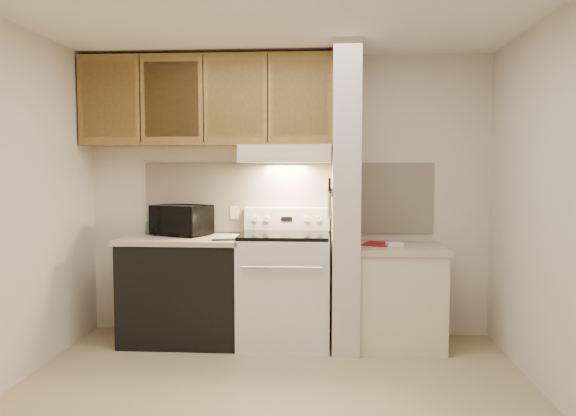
{
  "coord_description": "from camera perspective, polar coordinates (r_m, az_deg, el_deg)",
  "views": [
    {
      "loc": [
        0.34,
        -3.56,
        1.5
      ],
      "look_at": [
        0.05,
        0.75,
        1.19
      ],
      "focal_mm": 35.0,
      "sensor_mm": 36.0,
      "label": 1
    }
  ],
  "objects": [
    {
      "name": "oven_window",
      "position": [
        4.52,
        -0.63,
        -8.73
      ],
      "size": [
        0.5,
        0.01,
        0.3
      ],
      "primitive_type": "cube",
      "color": "black",
      "rests_on": "range_body"
    },
    {
      "name": "range_backguard",
      "position": [
        5.03,
        -0.1,
        -1.09
      ],
      "size": [
        0.76,
        0.08,
        0.2
      ],
      "primitive_type": "cube",
      "color": "silver",
      "rests_on": "range_body"
    },
    {
      "name": "outlet",
      "position": [
        5.12,
        -5.44,
        -0.46
      ],
      "size": [
        0.08,
        0.01,
        0.12
      ],
      "primitive_type": "cube",
      "color": "beige",
      "rests_on": "backsplash"
    },
    {
      "name": "backsplash",
      "position": [
        5.07,
        -0.07,
        1.04
      ],
      "size": [
        2.6,
        0.02,
        0.63
      ],
      "primitive_type": "cube",
      "color": "white",
      "rests_on": "wall_back"
    },
    {
      "name": "cooktop",
      "position": [
        4.76,
        -0.34,
        -2.77
      ],
      "size": [
        0.74,
        0.64,
        0.03
      ],
      "primitive_type": "cube",
      "color": "black",
      "rests_on": "range_body"
    },
    {
      "name": "cab_door_a",
      "position": [
        5.11,
        -17.75,
        10.43
      ],
      "size": [
        0.46,
        0.01,
        0.63
      ],
      "primitive_type": "cube",
      "color": "olive",
      "rests_on": "upper_cabinets"
    },
    {
      "name": "knife_blade_d",
      "position": [
        4.76,
        4.21,
        0.66
      ],
      "size": [
        0.01,
        0.04,
        0.16
      ],
      "primitive_type": "cube",
      "color": "silver",
      "rests_on": "knife_strip"
    },
    {
      "name": "oven_mitt",
      "position": [
        4.89,
        4.23,
        0.51
      ],
      "size": [
        0.03,
        0.11,
        0.26
      ],
      "primitive_type": "cube",
      "color": "gray",
      "rests_on": "partition_pillar"
    },
    {
      "name": "floor",
      "position": [
        3.88,
        -1.63,
        -18.71
      ],
      "size": [
        3.6,
        3.6,
        0.0
      ],
      "primitive_type": "plane",
      "color": "tan",
      "rests_on": "ground"
    },
    {
      "name": "teal_jar",
      "position": [
        5.22,
        -13.76,
        -1.96
      ],
      "size": [
        0.11,
        0.11,
        0.11
      ],
      "primitive_type": "cylinder",
      "rotation": [
        0.0,
        0.0,
        -0.12
      ],
      "color": "#26615A",
      "rests_on": "left_countertop"
    },
    {
      "name": "range_hood",
      "position": [
        4.85,
        -0.23,
        5.52
      ],
      "size": [
        0.78,
        0.44,
        0.15
      ],
      "primitive_type": "cube",
      "color": "beige",
      "rests_on": "upper_cabinets"
    },
    {
      "name": "left_countertop",
      "position": [
        4.92,
        -10.62,
        -3.15
      ],
      "size": [
        1.04,
        0.67,
        0.04
      ],
      "primitive_type": "cube",
      "color": "#C1B197",
      "rests_on": "dishwasher_front"
    },
    {
      "name": "white_box",
      "position": [
        4.76,
        10.78,
        -3.67
      ],
      "size": [
        0.15,
        0.12,
        0.04
      ],
      "primitive_type": "cube",
      "rotation": [
        0.0,
        0.0,
        0.21
      ],
      "color": "white",
      "rests_on": "right_countertop"
    },
    {
      "name": "range_knob_left_inner",
      "position": [
        5.0,
        -2.19,
        -1.12
      ],
      "size": [
        0.05,
        0.02,
        0.05
      ],
      "primitive_type": "cylinder",
      "rotation": [
        1.57,
        0.0,
        0.0
      ],
      "color": "silver",
      "rests_on": "range_backguard"
    },
    {
      "name": "spoon_rest",
      "position": [
        4.64,
        -6.44,
        -3.21
      ],
      "size": [
        0.21,
        0.11,
        0.01
      ],
      "primitive_type": "cube",
      "rotation": [
        0.0,
        0.0,
        0.24
      ],
      "color": "black",
      "rests_on": "left_countertop"
    },
    {
      "name": "cab_gap_b",
      "position": [
        4.87,
        -8.61,
        10.89
      ],
      "size": [
        0.01,
        0.01,
        0.73
      ],
      "primitive_type": "cube",
      "color": "black",
      "rests_on": "upper_cabinets"
    },
    {
      "name": "knife_blade_b",
      "position": [
        4.58,
        4.23,
        0.4
      ],
      "size": [
        0.01,
        0.04,
        0.18
      ],
      "primitive_type": "cube",
      "color": "silver",
      "rests_on": "knife_strip"
    },
    {
      "name": "range_knob_left_outer",
      "position": [
        5.01,
        -3.33,
        -1.11
      ],
      "size": [
        0.05,
        0.02,
        0.05
      ],
      "primitive_type": "cylinder",
      "rotation": [
        1.57,
        0.0,
        0.0
      ],
      "color": "silver",
      "rests_on": "range_backguard"
    },
    {
      "name": "partition_pillar",
      "position": [
        4.72,
        5.85,
        0.98
      ],
      "size": [
        0.22,
        0.7,
        2.5
      ],
      "primitive_type": "cube",
      "color": "beige",
      "rests_on": "floor"
    },
    {
      "name": "knife_blade_c",
      "position": [
        4.68,
        4.22,
        0.35
      ],
      "size": [
        0.01,
        0.04,
        0.2
      ],
      "primitive_type": "cube",
      "color": "silver",
      "rests_on": "knife_strip"
    },
    {
      "name": "cab_gap_c",
      "position": [
        4.79,
        -2.1,
        11.06
      ],
      "size": [
        0.01,
        0.01,
        0.73
      ],
      "primitive_type": "cube",
      "color": "black",
      "rests_on": "upper_cabinets"
    },
    {
      "name": "range_knob_right_inner",
      "position": [
        4.98,
        1.93,
        -1.15
      ],
      "size": [
        0.05,
        0.02,
        0.05
      ],
      "primitive_type": "cylinder",
      "rotation": [
        1.57,
        0.0,
        0.0
      ],
      "color": "silver",
      "rests_on": "range_backguard"
    },
    {
      "name": "knife_handle_e",
      "position": [
        4.84,
        4.22,
        2.49
      ],
      "size": [
        0.02,
        0.02,
        0.1
      ],
      "primitive_type": "cylinder",
      "color": "black",
      "rests_on": "knife_strip"
    },
    {
      "name": "wall_left",
      "position": [
        4.16,
        -27.17,
        0.15
      ],
      "size": [
        0.02,
        3.0,
        2.5
      ],
      "primitive_type": "cube",
      "color": "beige",
      "rests_on": "floor"
    },
    {
      "name": "ceiling",
      "position": [
        3.71,
        -1.71,
        19.66
      ],
      "size": [
        3.6,
        3.6,
        0.0
      ],
      "primitive_type": "plane",
      "rotation": [
        3.14,
        0.0,
        0.0
      ],
      "color": "white",
      "rests_on": "wall_back"
    },
    {
      "name": "wall_back",
      "position": [
        5.08,
        -0.06,
        1.22
      ],
      "size": [
        3.6,
        2.5,
        0.02
      ],
      "primitive_type": "cube",
      "rotation": [
        1.57,
        0.0,
        0.0
      ],
      "color": "beige",
      "rests_on": "floor"
    },
    {
      "name": "right_countertop",
      "position": [
        4.8,
        11.32,
        -4.06
      ],
      "size": [
        0.74,
        0.64,
        0.04
      ],
      "primitive_type": "cube",
      "color": "#C1B197",
      "rests_on": "right_cab_base"
    },
    {
      "name": "knife_handle_c",
      "position": [
        4.65,
        4.23,
        2.43
      ],
      "size": [
        0.02,
        0.02,
        0.1
      ],
      "primitive_type": "cylinder",
      "color": "black",
      "rests_on": "knife_strip"
    },
    {
      "name": "microwave",
      "position": [
        5.05,
        -10.8,
        -1.22
      ],
      "size": [
        0.57,
        0.49,
        0.27
      ],
      "primitive_type": "imported",
      "rotation": [
        0.0,
        0.0,
        -0.41
      ],
      "color": "black",
      "rests_on": "left_countertop"
    },
    {
      "name": "red_folder",
      "position": [
        4.87,
        9.07,
        -3.62
      ],
      "size": [
        0.3,
        0.35,
        0.01
      ],
      "primitive_type": "cube",
      "rotation": [
        0.0,
        0.0,
        -0.37
      ],
      "color": "#9F1615",
      "rests_on": "right_countertop"
    },
    {
      "name": "wall_right",
      "position": [
        3.86,
        26.02,
        -0.08
      ],
      "size": [
        0.02,
        3.0,
        2.5
      ],
      "primitive_type": "cube",
      "color": "beige",
      "rests_on": "floor"
    },
    {
      "name": "knife_handle_b",
      "position": [
        4.59,
        4.24,
        2.41
      ],
      "size": [
        0.02,
        0.02,
        0.1
      ],
      "primitive_type": "cylinder",
      "color": "black",
      "rests_on": "knife_strip"
    },
    {
      "name": "range_body",
      "position": [
        4.84,
        -0.33,
        -8.37
      ],
      "size": [
        0.76,
        0.65,
        0.92
      ],
      "primitive_type": "cube",
      "color": "silver",
      "rests_on": "floor"
    },
    {
      "name": "knife_strip",
      "position": [
        4.66,
        4.38,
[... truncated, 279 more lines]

